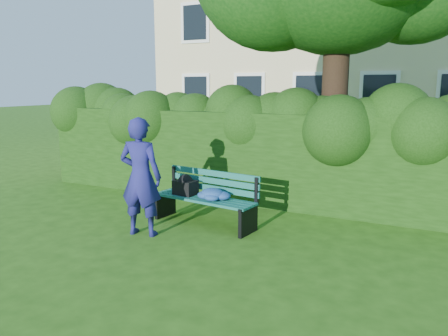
% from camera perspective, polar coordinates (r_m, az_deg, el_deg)
% --- Properties ---
extents(ground, '(80.00, 80.00, 0.00)m').
position_cam_1_polar(ground, '(7.07, -2.20, -8.40)').
color(ground, '#2B5412').
rests_on(ground, ground).
extents(hedge, '(10.00, 1.00, 1.80)m').
position_cam_1_polar(hedge, '(8.79, 4.68, 1.42)').
color(hedge, black).
rests_on(hedge, ground).
extents(park_bench, '(1.89, 0.79, 0.89)m').
position_cam_1_polar(park_bench, '(7.36, -2.62, -3.56)').
color(park_bench, '#0F4B42').
rests_on(park_bench, ground).
extents(man_reading, '(0.74, 0.56, 1.85)m').
position_cam_1_polar(man_reading, '(6.86, -10.83, -1.16)').
color(man_reading, navy).
rests_on(man_reading, ground).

